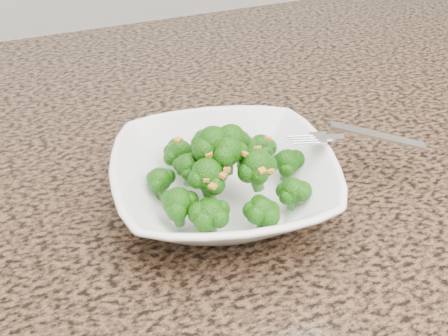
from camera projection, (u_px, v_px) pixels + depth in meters
name	position (u px, v px, depth m)	size (l,w,h in m)	color
granite_counter	(213.00, 170.00, 0.73)	(1.64, 1.04, 0.03)	brown
bowl	(224.00, 182.00, 0.63)	(0.25, 0.25, 0.06)	white
broccoli_pile	(224.00, 135.00, 0.60)	(0.22, 0.22, 0.06)	#1B5E0A
garlic_topping	(224.00, 107.00, 0.58)	(0.13, 0.13, 0.01)	#CC8431
fork	(337.00, 137.00, 0.64)	(0.19, 0.03, 0.01)	silver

